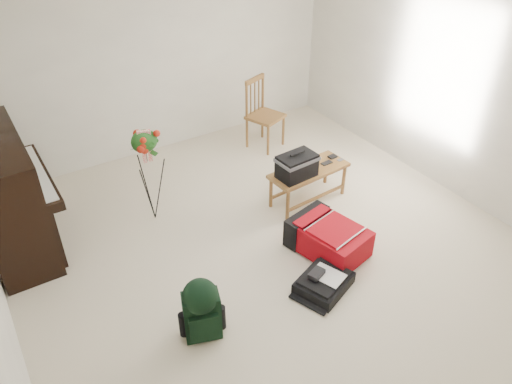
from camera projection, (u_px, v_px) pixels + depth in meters
floor at (275, 254)px, 5.22m from camera, size 5.00×5.50×0.01m
ceiling at (282, 8)px, 3.80m from camera, size 5.00×5.50×0.01m
wall_back at (158, 60)px, 6.42m from camera, size 5.00×0.04×2.50m
wall_right at (461, 91)px, 5.61m from camera, size 0.04×5.50×2.50m
piano at (8, 197)px, 5.03m from camera, size 0.71×1.50×1.25m
bench at (300, 167)px, 5.65m from camera, size 0.99×0.45×0.75m
dining_chair at (264, 114)px, 6.87m from camera, size 0.55×0.55×0.98m
red_suitcase at (325, 235)px, 5.20m from camera, size 0.67×0.88×0.33m
black_duffel at (324, 282)px, 4.78m from camera, size 0.62×0.56×0.22m
green_backpack at (202, 307)px, 4.17m from camera, size 0.35×0.33×0.62m
flower_stand at (149, 176)px, 5.41m from camera, size 0.45×0.45×1.16m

